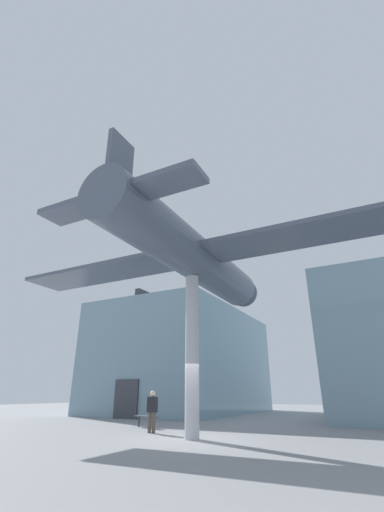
# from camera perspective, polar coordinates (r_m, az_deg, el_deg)

# --- Properties ---
(ground_plane) EXTENTS (80.00, 80.00, 0.00)m
(ground_plane) POSITION_cam_1_polar(r_m,az_deg,el_deg) (13.41, -0.00, -28.27)
(ground_plane) COLOR gray
(glass_pavilion_left) EXTENTS (9.82, 15.50, 8.45)m
(glass_pavilion_left) POSITION_cam_1_polar(r_m,az_deg,el_deg) (30.17, -0.99, -17.19)
(glass_pavilion_left) COLOR #7593A3
(glass_pavilion_left) RESTS_ON ground_plane
(support_pylon_central) EXTENTS (0.52, 0.52, 5.93)m
(support_pylon_central) POSITION_cam_1_polar(r_m,az_deg,el_deg) (13.40, -0.00, -15.57)
(support_pylon_central) COLOR #B7B7BC
(support_pylon_central) RESTS_ON ground_plane
(suspended_airplane) EXTENTS (17.88, 12.62, 3.27)m
(suspended_airplane) POSITION_cam_1_polar(r_m,az_deg,el_deg) (14.47, 0.26, -0.14)
(suspended_airplane) COLOR #4C5666
(suspended_airplane) RESTS_ON support_pylon_central
(visitor_person) EXTENTS (0.44, 0.30, 1.58)m
(visitor_person) POSITION_cam_1_polar(r_m,az_deg,el_deg) (15.44, -6.65, -23.94)
(visitor_person) COLOR #4C4238
(visitor_person) RESTS_ON ground_plane
(plaza_bench) EXTENTS (1.54, 0.93, 0.50)m
(plaza_bench) POSITION_cam_1_polar(r_m,az_deg,el_deg) (17.76, -7.67, -25.10)
(plaza_bench) COLOR #4C4C51
(plaza_bench) RESTS_ON ground_plane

